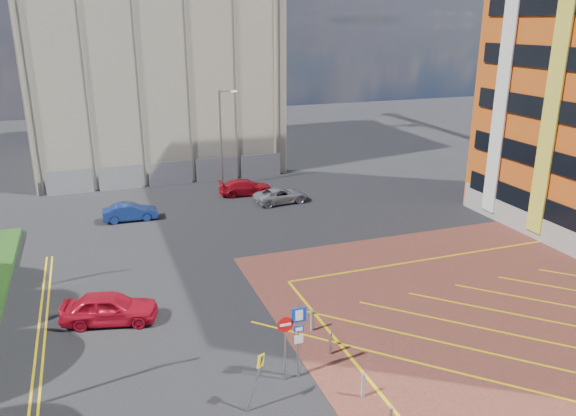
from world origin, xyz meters
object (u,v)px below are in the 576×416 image
sign_cluster (294,334)px  car_red_back (245,187)px  lamp_back (222,135)px  car_blue_back (130,212)px  car_red_left (109,308)px  car_silver_back (281,195)px  warning_sign (257,375)px

sign_cluster → car_red_back: 24.66m
lamp_back → car_blue_back: lamp_back is taller
lamp_back → sign_cluster: lamp_back is taller
car_red_left → car_silver_back: size_ratio=1.04×
sign_cluster → car_blue_back: 21.45m
car_red_left → car_blue_back: car_red_left is taller
lamp_back → car_silver_back: bearing=-62.4°
warning_sign → car_blue_back: 22.41m
car_blue_back → car_red_back: 9.73m
car_red_left → car_silver_back: 19.50m
car_red_left → car_red_back: bearing=-19.2°
lamp_back → car_red_left: 22.86m
car_silver_back → car_blue_back: bearing=85.2°
sign_cluster → car_blue_back: (-4.33, 20.96, -1.34)m
car_blue_back → car_silver_back: car_blue_back is taller
warning_sign → car_silver_back: 24.09m
car_blue_back → car_red_back: car_red_back is taller
warning_sign → car_red_left: size_ratio=0.52×
car_silver_back → sign_cluster: bearing=156.3°
car_red_left → warning_sign: bearing=-136.5°
car_red_back → car_silver_back: size_ratio=1.02×
car_red_back → car_silver_back: (1.98, -2.98, -0.04)m
car_red_back → car_silver_back: bearing=-141.9°
sign_cluster → car_blue_back: sign_cluster is taller
car_red_left → sign_cluster: bearing=-122.7°
lamp_back → car_red_back: bearing=-69.3°
car_red_back → sign_cluster: bearing=173.1°
car_blue_back → car_silver_back: size_ratio=0.89×
lamp_back → car_silver_back: size_ratio=1.93×
lamp_back → car_silver_back: lamp_back is taller
lamp_back → car_red_back: 4.85m
warning_sign → car_red_back: bearing=75.2°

